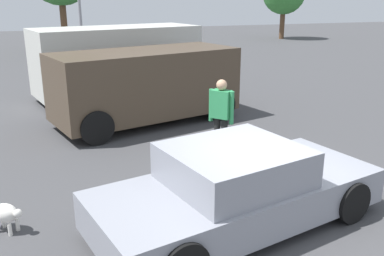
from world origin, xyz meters
The scene contains 6 objects.
ground_plane centered at (0.00, 0.00, 0.00)m, with size 80.00×80.00×0.00m, color #424244.
sedan_foreground centered at (-0.39, 0.01, 0.56)m, with size 4.61×2.65×1.22m.
dog centered at (-3.63, 0.98, 0.30)m, with size 0.54×0.50×0.48m.
van_white centered at (-0.49, 8.80, 1.24)m, with size 5.58×3.19×2.30m.
suv_dark centered at (-0.34, 5.61, 1.05)m, with size 5.13×3.11×1.92m.
pedestrian centered at (0.53, 2.71, 0.97)m, with size 0.44×0.46×1.63m.
Camera 1 is at (-2.90, -4.98, 3.25)m, focal length 39.21 mm.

